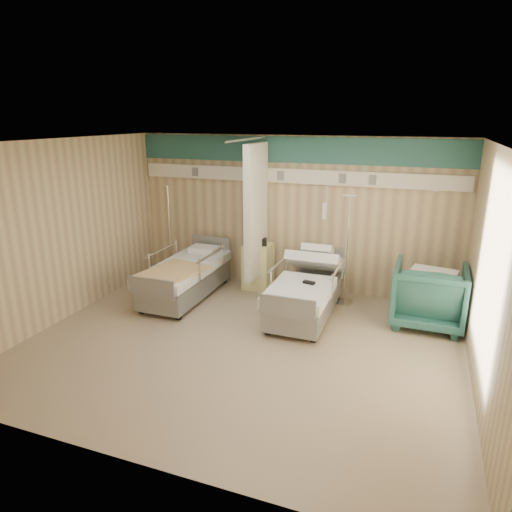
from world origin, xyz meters
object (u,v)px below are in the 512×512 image
Objects in this scene: iv_stand_left at (172,261)px; bed_right at (306,297)px; iv_stand_right at (345,282)px; bedside_cabinet at (258,266)px; bed_left at (185,281)px; visitor_armchair at (429,295)px.

bed_right is at bearing -14.38° from iv_stand_left.
bed_right is 0.87m from iv_stand_right.
bed_left is at bearing -139.40° from bedside_cabinet.
bed_left is 1.15× the size of iv_stand_left.
visitor_armchair is at bearing -10.94° from bedside_cabinet.
bed_right is 1.46m from bedside_cabinet.
iv_stand_right is at bearing -14.79° from visitor_armchair.
bedside_cabinet is 0.45× the size of iv_stand_right.
bedside_cabinet is (-1.15, 0.90, 0.11)m from bed_right.
bed_left is at bearing -165.25° from iv_stand_right.
bed_left is at bearing 180.00° from bed_right.
bed_right is at bearing -38.05° from bedside_cabinet.
iv_stand_right is at bearing -6.54° from bedside_cabinet.
bedside_cabinet is at bearing 141.95° from bed_right.
iv_stand_right is (2.70, 0.71, 0.07)m from bed_left.
visitor_armchair is at bearing 9.82° from bed_right.
bedside_cabinet is at bearing 4.99° from iv_stand_left.
bed_right is 2.20m from bed_left.
iv_stand_left is (-3.41, 0.04, -0.00)m from iv_stand_right.
bedside_cabinet is (1.05, 0.90, 0.11)m from bed_left.
iv_stand_left reaches higher than bed_left.
bed_right is at bearing 0.00° from bed_left.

